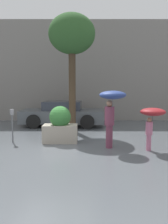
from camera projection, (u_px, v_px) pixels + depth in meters
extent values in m
plane|color=#51565B|center=(55.00, 149.00, 7.10)|extent=(40.00, 40.00, 0.00)
cube|color=gray|center=(69.00, 71.00, 13.23)|extent=(18.00, 0.30, 6.00)
cube|color=#9E9384|center=(61.00, 133.00, 8.03)|extent=(1.25, 0.64, 0.65)
sphere|color=#337033|center=(61.00, 117.00, 7.96)|extent=(0.79, 0.79, 0.79)
cylinder|color=brown|center=(110.00, 136.00, 7.26)|extent=(0.22, 0.22, 0.77)
cylinder|color=brown|center=(110.00, 116.00, 7.19)|extent=(0.32, 0.32, 0.61)
sphere|color=#997056|center=(110.00, 104.00, 7.14)|extent=(0.21, 0.21, 0.21)
cylinder|color=#4C4C51|center=(113.00, 105.00, 7.03)|extent=(0.02, 0.02, 0.66)
ellipsoid|color=navy|center=(113.00, 95.00, 6.99)|extent=(0.86, 0.86, 0.28)
cylinder|color=#B76684|center=(149.00, 143.00, 6.96)|extent=(0.15, 0.15, 0.52)
cylinder|color=#B76684|center=(150.00, 128.00, 6.90)|extent=(0.22, 0.22, 0.41)
sphere|color=#997056|center=(150.00, 120.00, 6.87)|extent=(0.14, 0.14, 0.14)
cylinder|color=#4C4C51|center=(153.00, 120.00, 6.87)|extent=(0.02, 0.02, 0.50)
ellipsoid|color=maroon|center=(153.00, 112.00, 6.84)|extent=(0.78, 0.78, 0.25)
cube|color=#4C5156|center=(63.00, 116.00, 11.55)|extent=(4.34, 1.99, 0.65)
cube|color=#2D333D|center=(63.00, 106.00, 11.49)|extent=(1.98, 1.62, 0.45)
cylinder|color=black|center=(34.00, 121.00, 10.73)|extent=(0.70, 0.25, 0.70)
cylinder|color=black|center=(42.00, 117.00, 12.53)|extent=(0.70, 0.25, 0.70)
cylinder|color=black|center=(88.00, 122.00, 10.62)|extent=(0.70, 0.25, 0.70)
cylinder|color=black|center=(89.00, 117.00, 12.42)|extent=(0.70, 0.25, 0.70)
cylinder|color=#423323|center=(73.00, 90.00, 9.77)|extent=(0.31, 0.31, 3.77)
ellipsoid|color=#2D5628|center=(72.00, 34.00, 9.50)|extent=(2.04, 2.04, 1.74)
cylinder|color=#595B60|center=(13.00, 129.00, 7.95)|extent=(0.05, 0.05, 1.03)
cylinder|color=gray|center=(12.00, 112.00, 7.88)|extent=(0.14, 0.14, 0.20)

